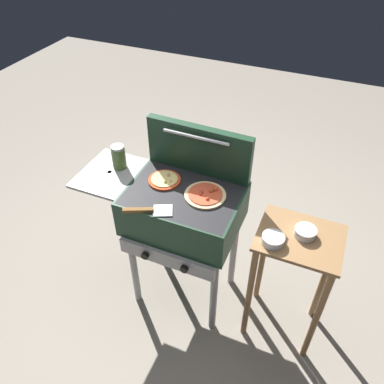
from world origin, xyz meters
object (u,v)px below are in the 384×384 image
Objects in this scene: sauce_jar at (119,157)px; pizza_cheese at (165,180)px; pizza_pepperoni at (206,195)px; topping_bowl_far at (273,240)px; prep_table at (293,266)px; topping_bowl_near at (305,232)px; grill at (182,211)px; spatula at (148,210)px.

pizza_cheese is at bearing -3.18° from sauce_jar.
pizza_pepperoni is 1.97× the size of topping_bowl_far.
topping_bowl_far is at bearing -12.23° from pizza_cheese.
prep_table is (1.11, -0.07, -0.40)m from sauce_jar.
topping_bowl_near is 0.98× the size of topping_bowl_far.
prep_table is at bearing -129.88° from topping_bowl_near.
grill is at bearing -23.23° from pizza_cheese.
topping_bowl_far is (-0.14, -0.11, 0.00)m from topping_bowl_near.
spatula is 0.66m from topping_bowl_far.
sauce_jar is at bearing 177.50° from topping_bowl_near.
pizza_cheese is 0.72× the size of spatula.
spatula is at bearing -163.64° from topping_bowl_near.
sauce_jar is at bearing 140.46° from spatula.
grill is 1.17× the size of prep_table.
prep_table is (0.54, -0.02, -0.33)m from pizza_pepperoni.
pizza_cheese is 1.60× the size of topping_bowl_far.
grill is at bearing 65.49° from spatula.
topping_bowl_near is at bearing 39.19° from topping_bowl_far.
topping_bowl_near is at bearing -0.20° from pizza_pepperoni.
topping_bowl_near reaches higher than prep_table.
pizza_pepperoni is 0.57m from sauce_jar.
pizza_cheese reaches higher than topping_bowl_far.
pizza_pepperoni reaches higher than grill.
spatula is at bearing -82.71° from pizza_cheese.
pizza_pepperoni is at bearing -6.51° from pizza_cheese.
topping_bowl_near is (0.69, 0.02, 0.08)m from grill.
grill is 0.56m from topping_bowl_far.
grill is 0.21m from pizza_cheese.
grill is 6.52× the size of sauce_jar.
topping_bowl_near is at bearing -2.24° from pizza_cheese.
pizza_cheese is at bearing 167.77° from topping_bowl_far.
topping_bowl_near is (0.55, -0.00, -0.07)m from pizza_pepperoni.
grill is 4.18× the size of pizza_pepperoni.
topping_bowl_far is (0.68, -0.15, -0.07)m from pizza_cheese.
pizza_cheese is 1.64× the size of topping_bowl_near.
sauce_jar is 1.29× the size of topping_bowl_near.
prep_table is at bearing 37.53° from topping_bowl_far.
spatula is at bearing -164.60° from prep_table.
prep_table is 7.18× the size of topping_bowl_near.
grill is 3.69× the size of spatula.
pizza_cheese reaches higher than spatula.
grill reaches higher than prep_table.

